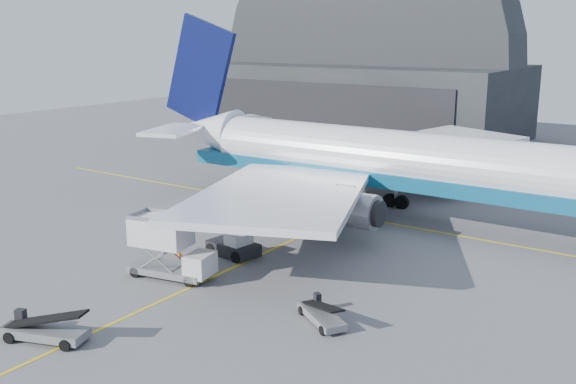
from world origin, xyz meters
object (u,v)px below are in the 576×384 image
Objects in this scene: belt_loader_a at (44,330)px; belt_loader_b at (321,314)px; catering_truck at (168,248)px; airliner at (381,160)px; pushback_tug at (234,246)px.

belt_loader_a is 15.92m from belt_loader_b.
belt_loader_a is (1.16, -11.04, -1.56)m from catering_truck.
airliner is at bearing 63.68° from belt_loader_a.
airliner reaches higher than belt_loader_a.
belt_loader_b is (11.68, 10.82, -0.10)m from belt_loader_a.
catering_truck is 6.46m from pushback_tug.
belt_loader_b is (11.91, -6.45, -0.20)m from pushback_tug.
belt_loader_b is at bearing 23.19° from belt_loader_a.
belt_loader_a is at bearing -94.81° from catering_truck.
belt_loader_a is at bearing -96.71° from airliner.
belt_loader_a is at bearing -104.49° from belt_loader_b.
airliner reaches higher than pushback_tug.
pushback_tug is (-4.23, -16.72, -4.66)m from airliner.
belt_loader_b is at bearing -20.40° from pushback_tug.
catering_truck is 11.20m from belt_loader_a.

